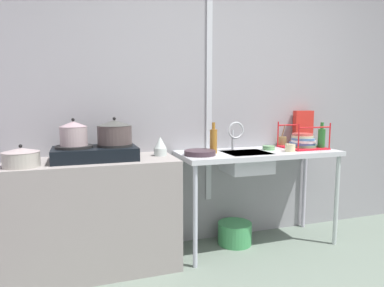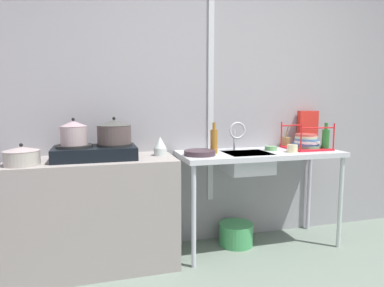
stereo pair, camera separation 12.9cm
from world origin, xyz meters
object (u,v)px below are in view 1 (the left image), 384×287
stove (95,153)px  bottle_by_sink (213,140)px  pot_on_left_burner (74,133)px  pot_beside_stove (21,157)px  cereal_box (303,128)px  utensil_jar (282,141)px  dish_rack (303,142)px  cup_by_rack (290,148)px  sink_basin (246,162)px  small_bowl_on_drainboard (269,148)px  pot_on_right_burner (115,132)px  bottle_by_rack (321,138)px  frying_pan (200,153)px  percolator (160,146)px  faucet (235,132)px  bucket_on_floor (235,233)px

stove → bottle_by_sink: size_ratio=2.35×
pot_on_left_burner → pot_beside_stove: size_ratio=0.84×
pot_on_left_burner → cereal_box: cereal_box is taller
pot_on_left_burner → utensil_jar: (1.87, 0.21, -0.15)m
dish_rack → cup_by_rack: size_ratio=3.98×
sink_basin → small_bowl_on_drainboard: small_bowl_on_drainboard is taller
pot_on_right_burner → bottle_by_rack: size_ratio=1.07×
pot_on_right_burner → pot_beside_stove: (-0.62, -0.12, -0.14)m
sink_basin → pot_beside_stove: bearing=-177.2°
frying_pan → bottle_by_rack: size_ratio=1.06×
percolator → faucet: bearing=5.3°
faucet → bottle_by_sink: size_ratio=0.99×
percolator → sink_basin: percolator is taller
cup_by_rack → frying_pan: bearing=175.4°
small_bowl_on_drainboard → utensil_jar: size_ratio=0.52×
cup_by_rack → small_bowl_on_drainboard: cup_by_rack is taller
pot_on_left_burner → bottle_by_sink: bearing=0.9°
dish_rack → cereal_box: bearing=53.8°
percolator → bucket_on_floor: (0.68, 0.04, -0.82)m
pot_on_left_burner → pot_beside_stove: 0.38m
small_bowl_on_drainboard → bottle_by_sink: size_ratio=0.42×
pot_on_left_burner → bottle_by_sink: 1.09m
dish_rack → cereal_box: (0.13, 0.18, 0.11)m
stove → bottle_by_rack: (1.97, -0.05, 0.04)m
pot_on_right_burner → faucet: bearing=5.5°
stove → bottle_by_sink: (0.94, 0.02, 0.05)m
dish_rack → stove: bearing=-179.0°
frying_pan → dish_rack: 1.03m
dish_rack → bottle_by_sink: (-0.89, -0.02, 0.05)m
percolator → utensil_jar: 1.24m
percolator → bottle_by_rack: bearing=-3.4°
cereal_box → utensil_jar: bearing=-174.3°
pot_beside_stove → pot_on_right_burner: bearing=10.8°
pot_beside_stove → sink_basin: bearing=2.8°
stove → percolator: percolator is taller
stove → percolator: size_ratio=3.99×
stove → small_bowl_on_drainboard: bearing=1.5°
sink_basin → cup_by_rack: size_ratio=4.27×
stove → pot_on_right_burner: (0.14, 0.00, 0.15)m
pot_beside_stove → sink_basin: size_ratio=0.64×
percolator → bottle_by_rack: 1.47m
percolator → bottle_by_sink: 0.45m
percolator → stove: bearing=-175.8°
cup_by_rack → utensil_jar: utensil_jar is taller
small_bowl_on_drainboard → utensil_jar: (0.25, 0.17, 0.03)m
dish_rack → percolator: bearing=179.8°
small_bowl_on_drainboard → bottle_by_rack: 0.50m
dish_rack → small_bowl_on_drainboard: bearing=178.9°
stove → pot_on_left_burner: 0.21m
pot_beside_stove → bucket_on_floor: (1.65, 0.19, -0.81)m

